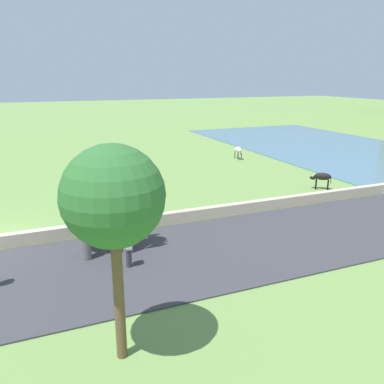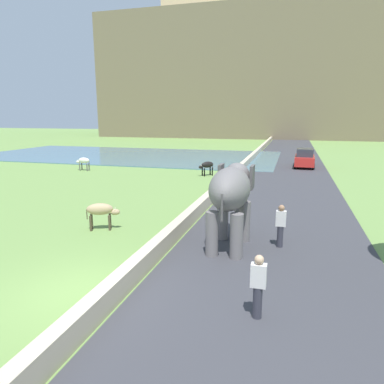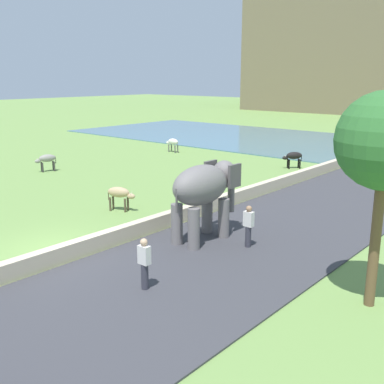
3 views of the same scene
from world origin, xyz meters
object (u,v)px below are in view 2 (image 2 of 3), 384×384
at_px(cow_white, 83,161).
at_px(elephant, 231,193).
at_px(person_beside_elephant, 281,225).
at_px(cow_black, 207,165).
at_px(person_trailing, 258,286).
at_px(car_red, 305,158).
at_px(cow_tan, 101,211).

bearing_deg(cow_white, elephant, -43.54).
xyz_separation_m(person_beside_elephant, cow_white, (-17.41, 14.49, -0.04)).
distance_m(person_beside_elephant, cow_black, 16.06).
bearing_deg(cow_black, person_trailing, -73.11).
bearing_deg(person_beside_elephant, cow_black, 113.10).
bearing_deg(cow_white, person_beside_elephant, -39.77).
height_order(person_beside_elephant, cow_white, person_beside_elephant).
distance_m(car_red, cow_black, 10.26).
relative_size(cow_tan, cow_black, 1.12).
xyz_separation_m(person_trailing, cow_white, (-17.08, 19.39, -0.04)).
distance_m(elephant, cow_white, 21.61).
bearing_deg(cow_tan, cow_white, 125.05).
xyz_separation_m(person_beside_elephant, cow_black, (-6.30, 14.77, -0.04)).
relative_size(elephant, person_beside_elephant, 2.13).
distance_m(car_red, cow_tan, 23.14).
relative_size(person_trailing, cow_tan, 1.16).
xyz_separation_m(person_trailing, cow_tan, (-7.02, 5.05, -0.04)).
bearing_deg(elephant, person_trailing, -72.34).
bearing_deg(cow_black, cow_white, -178.54).
bearing_deg(cow_white, cow_black, 1.46).
xyz_separation_m(car_red, cow_white, (-18.78, -7.10, -0.06)).
distance_m(car_red, cow_white, 20.08).
bearing_deg(elephant, person_beside_elephant, 11.81).
height_order(person_trailing, cow_black, person_trailing).
relative_size(elephant, car_red, 0.86).
bearing_deg(car_red, person_trailing, -93.68).
bearing_deg(car_red, person_beside_elephant, -93.64).
bearing_deg(person_trailing, person_beside_elephant, 86.14).
xyz_separation_m(elephant, cow_white, (-15.64, 14.86, -1.20)).
xyz_separation_m(elephant, cow_black, (-4.53, 15.14, -1.20)).
bearing_deg(cow_white, person_trailing, -48.62).
height_order(person_trailing, cow_tan, person_trailing).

